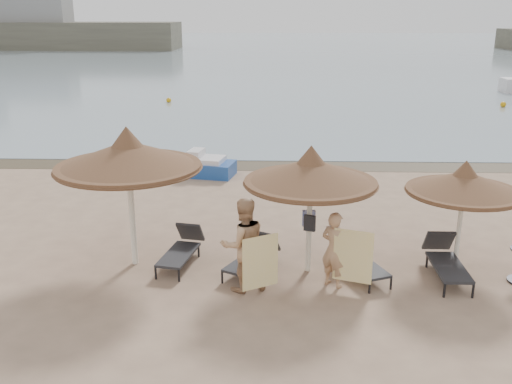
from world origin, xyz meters
TOP-DOWN VIEW (x-y plane):
  - ground at (0.00, 0.00)m, footprint 160.00×160.00m
  - sea at (0.00, 80.00)m, footprint 200.00×140.00m
  - wet_sand_strip at (0.00, 9.40)m, footprint 200.00×1.60m
  - far_shore at (-25.10, 77.82)m, footprint 150.00×54.80m
  - palapa_left at (-3.18, 0.64)m, footprint 3.18×3.18m
  - palapa_center at (0.71, 0.40)m, footprint 2.85×2.85m
  - palapa_right at (4.02, 0.70)m, footprint 2.48×2.48m
  - lounger_far_left at (-2.12, 0.73)m, footprint 0.90×1.83m
  - lounger_near_left at (-0.48, 0.39)m, footprint 1.27×1.73m
  - lounger_near_right at (1.79, 0.29)m, footprint 1.14×1.76m
  - lounger_far_right at (3.65, 0.24)m, footprint 0.64×1.88m
  - person_left at (-0.66, -0.53)m, footprint 1.22×1.00m
  - person_right at (1.19, -0.31)m, footprint 1.02×0.97m
  - towel_left at (-0.31, -0.88)m, footprint 0.70×0.41m
  - towel_right at (1.54, -0.56)m, footprint 0.76×0.28m
  - bag_patterned at (0.71, 0.58)m, footprint 0.28×0.11m
  - bag_dark at (0.71, 0.24)m, footprint 0.26×0.17m
  - pedal_boat at (-2.45, 7.98)m, footprint 2.11×1.50m
  - buoy_left at (-6.72, 24.54)m, footprint 0.32×0.32m
  - buoy_right at (13.61, 23.39)m, footprint 0.34×0.34m

SIDE VIEW (x-z plane):
  - ground at x=0.00m, z-range 0.00..0.00m
  - wet_sand_strip at x=0.00m, z-range 0.00..0.01m
  - sea at x=0.00m, z-range 0.00..0.03m
  - buoy_left at x=-6.72m, z-range 0.00..0.32m
  - buoy_right at x=13.61m, z-range 0.00..0.34m
  - pedal_boat at x=-2.45m, z-range -0.12..0.78m
  - lounger_near_right at x=1.79m, z-range -0.04..0.71m
  - lounger_near_left at x=-0.48m, z-range -0.04..0.71m
  - lounger_far_left at x=-2.12m, z-range -0.04..0.74m
  - lounger_far_right at x=3.65m, z-range -0.04..0.80m
  - towel_left at x=-0.31m, z-range 0.21..1.32m
  - towel_right at x=1.54m, z-range 0.21..1.33m
  - person_right at x=1.19m, z-range 0.00..1.88m
  - person_left at x=-0.66m, z-range 0.00..2.28m
  - bag_patterned at x=0.71m, z-range 0.98..1.34m
  - bag_dark at x=0.71m, z-range 1.00..1.34m
  - palapa_right at x=4.02m, z-range 0.73..3.19m
  - palapa_center at x=0.71m, z-range 0.84..3.66m
  - palapa_left at x=-3.18m, z-range 0.93..4.09m
  - far_shore at x=-25.10m, z-range -3.09..8.91m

